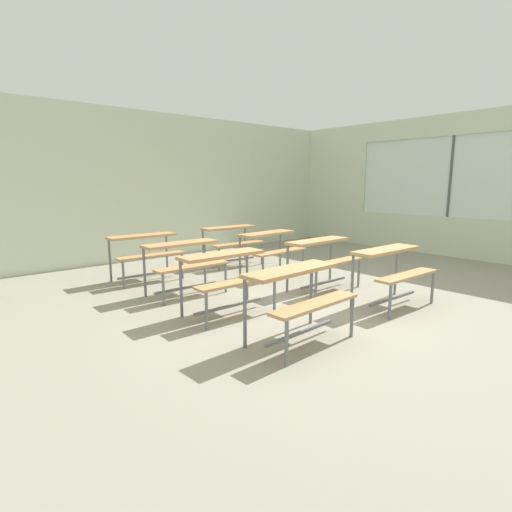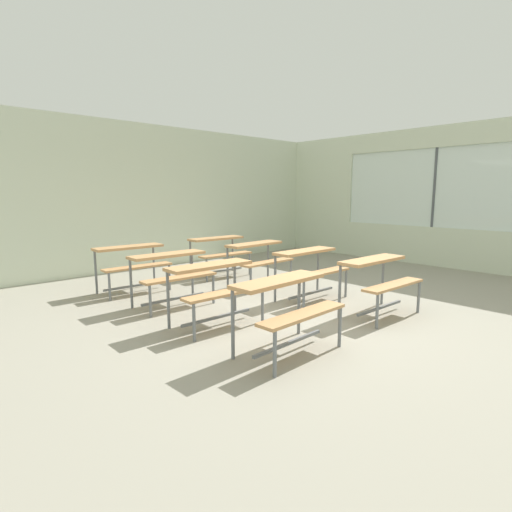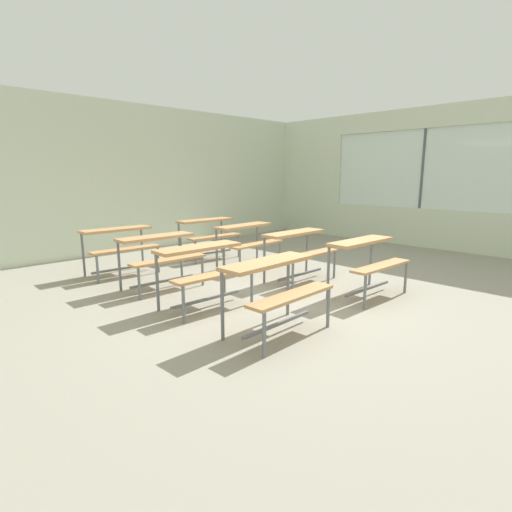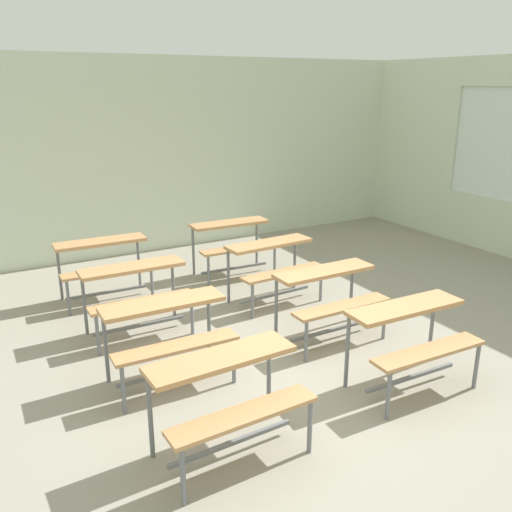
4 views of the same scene
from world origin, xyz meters
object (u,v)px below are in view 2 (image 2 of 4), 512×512
object	(u,v)px
desk_bench_r1c1	(310,262)
desk_bench_r3c0	(132,257)
desk_bench_r2c0	(172,267)
desk_bench_r1c0	(215,280)
desk_bench_r3c1	(220,247)
desk_bench_r0c0	(287,298)
desk_bench_r0c1	(379,273)
desk_bench_r2c1	(259,254)

from	to	relation	value
desk_bench_r1c1	desk_bench_r3c0	distance (m)	2.86
desk_bench_r2c0	desk_bench_r1c1	bearing A→B (deg)	-32.29
desk_bench_r1c0	desk_bench_r2c0	size ratio (longest dim) A/B	1.00
desk_bench_r3c0	desk_bench_r3c1	xyz separation A→B (m)	(1.81, 0.04, 0.00)
desk_bench_r0c0	desk_bench_r1c1	bearing A→B (deg)	31.28
desk_bench_r0c1	desk_bench_r2c0	bearing A→B (deg)	129.88
desk_bench_r0c1	desk_bench_r2c0	distance (m)	2.84
desk_bench_r2c0	desk_bench_r0c0	bearing A→B (deg)	-90.40
desk_bench_r3c1	desk_bench_r1c0	bearing A→B (deg)	-126.19
desk_bench_r3c0	desk_bench_r1c0	bearing A→B (deg)	-88.65
desk_bench_r3c0	desk_bench_r2c0	bearing A→B (deg)	-85.85
desk_bench_r0c0	desk_bench_r1c0	bearing A→B (deg)	88.88
desk_bench_r1c0	desk_bench_r1c1	distance (m)	1.77
desk_bench_r0c0	desk_bench_r1c1	world-z (taller)	same
desk_bench_r0c0	desk_bench_r1c0	distance (m)	1.16
desk_bench_r1c1	desk_bench_r2c0	distance (m)	2.04
desk_bench_r2c0	desk_bench_r2c1	size ratio (longest dim) A/B	0.98
desk_bench_r0c1	desk_bench_r3c1	xyz separation A→B (m)	(0.01, 3.41, 0.00)
desk_bench_r2c1	desk_bench_r0c0	bearing A→B (deg)	-130.57
desk_bench_r1c1	desk_bench_r2c1	xyz separation A→B (m)	(0.03, 1.16, 0.00)
desk_bench_r2c1	desk_bench_r3c0	distance (m)	2.10
desk_bench_r1c1	desk_bench_r0c1	bearing A→B (deg)	-87.96
desk_bench_r0c0	desk_bench_r3c1	size ratio (longest dim) A/B	0.99
desk_bench_r1c0	desk_bench_r3c0	distance (m)	2.24
desk_bench_r0c1	desk_bench_r1c0	distance (m)	2.14
desk_bench_r0c1	desk_bench_r1c1	xyz separation A→B (m)	(-0.04, 1.12, 0.00)
desk_bench_r2c0	desk_bench_r2c1	world-z (taller)	same
desk_bench_r1c0	desk_bench_r3c1	bearing A→B (deg)	52.68
desk_bench_r0c1	desk_bench_r2c1	distance (m)	2.28
desk_bench_r2c1	desk_bench_r3c1	distance (m)	1.13
desk_bench_r0c0	desk_bench_r3c0	distance (m)	3.41
desk_bench_r0c1	desk_bench_r2c1	xyz separation A→B (m)	(-0.01, 2.28, 0.00)
desk_bench_r1c1	desk_bench_r2c0	world-z (taller)	same
desk_bench_r3c1	desk_bench_r1c1	bearing A→B (deg)	-88.81
desk_bench_r0c1	desk_bench_r3c1	size ratio (longest dim) A/B	0.99
desk_bench_r2c1	desk_bench_r2c0	bearing A→B (deg)	178.66
desk_bench_r1c0	desk_bench_r3c0	world-z (taller)	same
desk_bench_r3c0	desk_bench_r3c1	size ratio (longest dim) A/B	0.99
desk_bench_r0c0	desk_bench_r2c1	bearing A→B (deg)	50.38
desk_bench_r2c0	desk_bench_r3c0	size ratio (longest dim) A/B	0.99
desk_bench_r0c1	desk_bench_r2c0	xyz separation A→B (m)	(-1.75, 2.23, 0.00)
desk_bench_r3c1	desk_bench_r0c1	bearing A→B (deg)	-87.65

